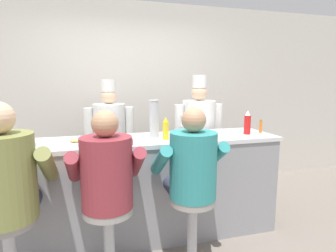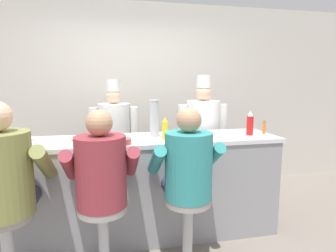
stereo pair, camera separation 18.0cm
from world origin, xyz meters
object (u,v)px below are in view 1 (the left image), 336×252
Objects in this scene: mustard_bottle_yellow at (166,129)px; coffee_mug_white at (24,145)px; cup_stack_steel at (154,119)px; diner_seated_maroon at (107,179)px; napkin_dispenser_chrome at (187,132)px; water_pitcher_clear at (185,125)px; cook_in_whites_far at (199,134)px; ketchup_bottle_red at (247,123)px; hot_sauce_bottle_orange at (261,126)px; cook_in_whites_near at (110,136)px; diner_seated_olive at (5,183)px; diner_seated_teal at (192,171)px; cereal_bowl at (124,142)px; breakfast_plate at (76,142)px.

coffee_mug_white is (-1.23, -0.13, -0.05)m from mustard_bottle_yellow.
diner_seated_maroon is at bearing -128.67° from cup_stack_steel.
mustard_bottle_yellow is 0.22m from napkin_dispenser_chrome.
water_pitcher_clear is 0.36m from cup_stack_steel.
cup_stack_steel is 0.97m from cook_in_whites_far.
hot_sauce_bottle_orange is at bearing 9.09° from ketchup_bottle_red.
cook_in_whites_far reaches higher than water_pitcher_clear.
cook_in_whites_near is at bearing 56.78° from coffee_mug_white.
cook_in_whites_near reaches higher than mustard_bottle_yellow.
diner_seated_olive reaches higher than diner_seated_teal.
cook_in_whites_far is (0.64, 0.72, -0.21)m from mustard_bottle_yellow.
coffee_mug_white is (-1.49, -0.31, -0.06)m from water_pitcher_clear.
ketchup_bottle_red is 0.18× the size of diner_seated_olive.
coffee_mug_white is 1.06× the size of napkin_dispenser_chrome.
cook_in_whites_far reaches higher than cereal_bowl.
diner_seated_teal is (0.08, -0.51, -0.27)m from mustard_bottle_yellow.
diner_seated_olive reaches higher than mustard_bottle_yellow.
mustard_bottle_yellow is 0.13× the size of cook_in_whites_far.
diner_seated_maroon is 0.83× the size of cook_in_whites_far.
diner_seated_maroon reaches higher than coffee_mug_white.
hot_sauce_bottle_orange is at bearing 18.66° from diner_seated_maroon.
coffee_mug_white is at bearing -166.52° from cup_stack_steel.
hot_sauce_bottle_orange is 1.82m from diner_seated_maroon.
hot_sauce_bottle_orange is 1.06× the size of coffee_mug_white.
napkin_dispenser_chrome is 1.60m from diner_seated_olive.
diner_seated_teal is at bearing -0.17° from diner_seated_olive.
diner_seated_olive is at bearing 179.83° from diner_seated_teal.
coffee_mug_white is 1.41m from cook_in_whites_near.
cook_in_whites_far reaches higher than mustard_bottle_yellow.
diner_seated_teal is (1.31, -0.38, -0.22)m from coffee_mug_white.
diner_seated_teal reaches higher than hot_sauce_bottle_orange.
napkin_dispenser_chrome is at bearing 18.59° from diner_seated_olive.
cup_stack_steel is 0.27× the size of diner_seated_teal.
cup_stack_steel reaches higher than coffee_mug_white.
water_pitcher_clear reaches higher than napkin_dispenser_chrome.
ketchup_bottle_red is 0.71m from napkin_dispenser_chrome.
ketchup_bottle_red is 0.20m from hot_sauce_bottle_orange.
diner_seated_olive is 1.37m from diner_seated_teal.
hot_sauce_bottle_orange reaches higher than breakfast_plate.
cereal_bowl is at bearing -172.44° from hot_sauce_bottle_orange.
cook_in_whites_near reaches higher than cup_stack_steel.
diner_seated_teal is at bearing -114.53° from cook_in_whites_far.
cook_in_whites_near is at bearing 144.12° from ketchup_bottle_red.
cup_stack_steel is at bearing 103.91° from diner_seated_teal.
mustard_bottle_yellow reaches higher than water_pitcher_clear.
coffee_mug_white is at bearing 179.82° from cereal_bowl.
cook_in_whites_near reaches higher than water_pitcher_clear.
mustard_bottle_yellow is 1.11m from hot_sauce_bottle_orange.
diner_seated_olive is at bearing -156.86° from cereal_bowl.
cereal_bowl is (0.41, -0.16, 0.01)m from breakfast_plate.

